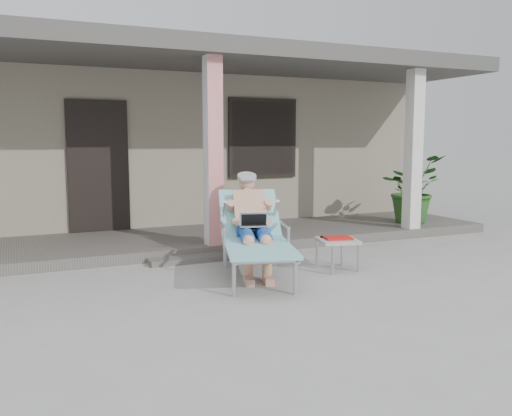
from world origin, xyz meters
name	(u,v)px	position (x,y,z in m)	size (l,w,h in m)	color
ground	(283,294)	(0.00, 0.00, 0.00)	(60.00, 60.00, 0.00)	#9E9E99
house	(144,138)	(0.00, 6.50, 1.67)	(10.40, 5.40, 3.30)	gray
porch_deck	(196,240)	(0.00, 3.00, 0.07)	(10.00, 2.00, 0.15)	#605B56
porch_overhang	(194,61)	(0.00, 2.95, 2.79)	(10.00, 2.30, 2.85)	silver
porch_step	(222,256)	(0.00, 1.85, 0.04)	(2.00, 0.30, 0.07)	#605B56
lounger	(253,209)	(0.07, 0.94, 0.80)	(1.27, 2.05, 1.29)	#B7B7BC
side_table	(338,242)	(1.11, 0.67, 0.35)	(0.57, 0.57, 0.42)	#ABABA7
potted_palm	(412,189)	(3.93, 2.67, 0.75)	(1.08, 0.94, 1.20)	#26591E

